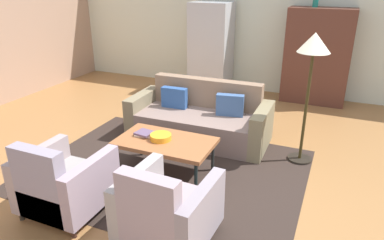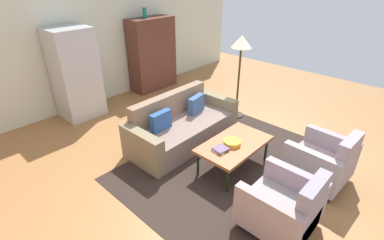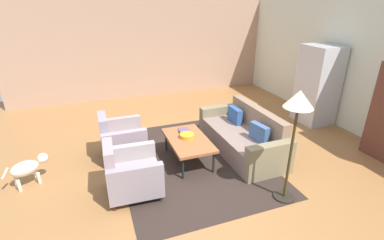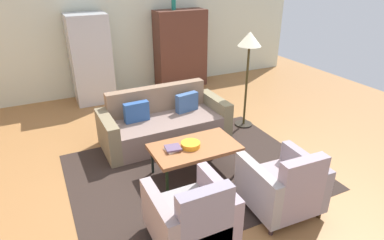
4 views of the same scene
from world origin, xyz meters
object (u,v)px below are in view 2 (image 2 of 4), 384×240
fruit_bowl (232,143)px  vase_tall (145,13)px  book_stack (221,149)px  cabinet (152,54)px  armchair_right (324,163)px  coffee_table (234,145)px  refrigerator (76,74)px  armchair_left (285,208)px  couch (181,127)px  floor_lamp (241,50)px

fruit_bowl → vase_tall: (1.32, 3.61, 1.43)m
book_stack → cabinet: size_ratio=0.13×
armchair_right → fruit_bowl: bearing=122.0°
coffee_table → refrigerator: 3.62m
coffee_table → fruit_bowl: (-0.06, 0.00, 0.07)m
armchair_left → armchair_right: (1.20, 0.00, 0.00)m
couch → coffee_table: 1.19m
cabinet → vase_tall: vase_tall is taller
armchair_left → couch: bearing=75.7°
cabinet → vase_tall: size_ratio=7.42×
fruit_bowl → cabinet: 3.92m
fruit_bowl → cabinet: bearing=67.9°
couch → book_stack: (-0.31, -1.16, 0.19)m
vase_tall → floor_lamp: size_ratio=0.14×
coffee_table → fruit_bowl: fruit_bowl is taller
armchair_right → book_stack: size_ratio=3.80×
armchair_right → fruit_bowl: armchair_right is taller
fruit_bowl → refrigerator: refrigerator is taller
fruit_bowl → vase_tall: vase_tall is taller
couch → armchair_right: size_ratio=2.40×
floor_lamp → couch: bearing=173.8°
coffee_table → armchair_left: bearing=-117.2°
fruit_bowl → refrigerator: 3.60m
couch → coffee_table: bearing=89.1°
vase_tall → coffee_table: bearing=-109.2°
book_stack → vase_tall: bearing=66.3°
armchair_left → vase_tall: 5.36m
vase_tall → armchair_left: bearing=-111.2°
coffee_table → cabinet: bearing=68.7°
armchair_right → cabinet: bearing=83.0°
armchair_left → vase_tall: bearing=68.7°
floor_lamp → fruit_bowl: bearing=-147.3°
book_stack → floor_lamp: (1.84, 0.99, 0.97)m
couch → vase_tall: size_ratio=8.71×
cabinet → fruit_bowl: bearing=-112.1°
fruit_bowl → floor_lamp: floor_lamp is taller
fruit_bowl → vase_tall: 4.10m
coffee_table → floor_lamp: (1.53, 1.02, 1.03)m
coffee_table → armchair_left: size_ratio=1.36×
couch → vase_tall: (1.26, 2.43, 1.63)m
coffee_table → book_stack: bearing=175.0°
coffee_table → armchair_right: bearing=-62.9°
coffee_table → refrigerator: (-0.71, 3.51, 0.51)m
coffee_table → book_stack: book_stack is taller
armchair_left → book_stack: armchair_left is taller
book_stack → refrigerator: (-0.40, 3.48, 0.45)m
book_stack → vase_tall: 4.17m
vase_tall → refrigerator: bearing=-177.1°
cabinet → refrigerator: size_ratio=0.97×
refrigerator → floor_lamp: size_ratio=1.08×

